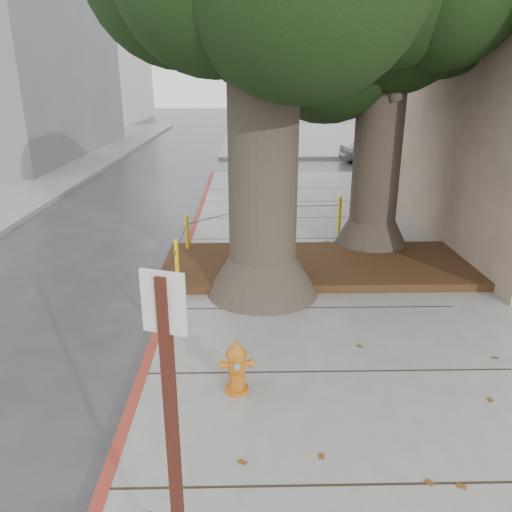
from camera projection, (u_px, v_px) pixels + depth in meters
The scene contains 12 objects.
ground at pixel (291, 381), 6.78m from camera, with size 140.00×140.00×0.00m, color #28282B.
sidewalk_far at pixel (339, 137), 35.15m from camera, with size 16.00×20.00×0.15m, color slate.
curb_red at pixel (170, 301), 9.07m from camera, with size 0.14×26.00×0.16m, color maroon.
planter_bed at pixel (318, 265), 10.39m from camera, with size 6.40×2.60×0.16m, color black.
building_far_white at pixel (68, 39), 46.35m from camera, with size 12.00×18.00×15.00m, color silver.
tree_far at pixel (403, 20), 10.17m from camera, with size 4.50×3.80×7.17m.
bollard_ring at pixel (233, 239), 10.66m from camera, with size 3.79×5.39×0.95m.
fire_hydrant at pixel (237, 367), 6.19m from camera, with size 0.38×0.35×0.72m.
signpost at pixel (173, 448), 3.11m from camera, with size 0.26×0.11×2.73m.
car_silver at pixel (374, 150), 24.76m from camera, with size 1.37×3.40×1.16m, color #9E9EA2.
car_red at pixel (403, 148), 25.18m from camera, with size 1.33×3.83×1.26m, color maroon.
car_dark at pixel (38, 156), 22.71m from camera, with size 1.72×4.24×1.23m, color black.
Camera 1 is at (-0.60, -5.81, 3.87)m, focal length 35.00 mm.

